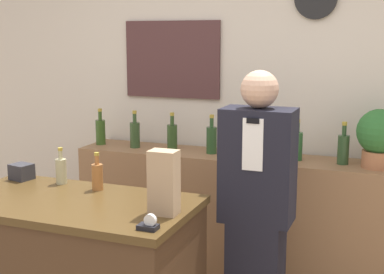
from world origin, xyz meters
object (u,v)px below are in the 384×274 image
at_px(shopkeeper, 257,211).
at_px(tape_dispenser, 149,225).
at_px(potted_plant, 379,136).
at_px(paper_bag, 164,183).

xyz_separation_m(shopkeeper, tape_dispenser, (-0.28, -0.84, 0.17)).
height_order(potted_plant, paper_bag, potted_plant).
bearing_deg(paper_bag, potted_plant, 54.99).
xyz_separation_m(shopkeeper, paper_bag, (-0.30, -0.62, 0.30)).
xyz_separation_m(potted_plant, paper_bag, (-0.92, -1.31, -0.06)).
relative_size(potted_plant, paper_bag, 1.22).
relative_size(potted_plant, tape_dispenser, 4.22).
bearing_deg(tape_dispenser, potted_plant, 59.70).
distance_m(shopkeeper, potted_plant, 0.99).
bearing_deg(shopkeeper, potted_plant, 48.26).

